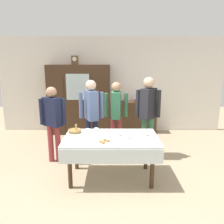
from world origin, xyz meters
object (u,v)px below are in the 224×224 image
Objects in this scene: bookshelf_low at (136,117)px; person_by_cabinet at (54,117)px; tea_cup_far_left at (128,137)px; spoon_center at (101,135)px; tea_cup_mid_left at (89,131)px; spoon_mid_left at (142,139)px; person_beside_shelf at (149,109)px; dining_table at (112,144)px; wall_cabinet at (80,100)px; tea_cup_near_right at (147,134)px; bread_basket at (76,131)px; person_behind_table_left at (92,111)px; book_stack at (137,100)px; tea_cup_mid_right at (120,134)px; tea_cup_near_left at (97,130)px; person_near_right_end at (117,110)px; mantel_clock at (76,60)px; pastry_plate at (105,142)px; tea_cup_center at (108,131)px.

person_by_cabinet is (-1.86, -1.93, 0.49)m from bookshelf_low.
spoon_center is (-0.47, 0.20, -0.02)m from tea_cup_far_left.
tea_cup_mid_left is (-0.71, 0.37, 0.00)m from tea_cup_far_left.
bookshelf_low reaches higher than spoon_mid_left.
dining_table is at bearing -129.02° from person_beside_shelf.
tea_cup_near_right is (1.51, -2.49, -0.18)m from wall_cabinet.
dining_table is at bearing -22.77° from bread_basket.
spoon_center is at bearing -33.50° from tea_cup_mid_left.
person_beside_shelf is (1.19, -0.05, 0.04)m from person_behind_table_left.
book_stack is at bearing 64.23° from tea_cup_mid_left.
person_by_cabinet is at bearing 154.86° from tea_cup_mid_right.
person_by_cabinet is (-1.30, 0.61, 0.15)m from tea_cup_mid_right.
dining_table is 0.47m from tea_cup_near_left.
bookshelf_low is 0.75× the size of person_by_cabinet.
mantel_clock is at bearing 129.43° from person_near_right_end.
spoon_mid_left is 0.07× the size of person_behind_table_left.
person_near_right_end is at bearing 106.62° from spoon_mid_left.
spoon_center is 0.08× the size of person_by_cabinet.
pastry_plate is (-0.71, -0.33, -0.01)m from tea_cup_near_right.
person_near_right_end is (-0.59, -1.39, 0.01)m from book_stack.
tea_cup_near_right is at bearing -58.87° from wall_cabinet.
spoon_mid_left is at bearing -49.33° from person_behind_table_left.
tea_cup_center is 0.54× the size of bread_basket.
person_near_right_end reaches higher than dining_table.
person_near_right_end is (-0.50, 1.16, 0.17)m from tea_cup_near_right.
person_by_cabinet reaches higher than tea_cup_mid_left.
tea_cup_mid_right is (1.03, -2.49, -0.17)m from wall_cabinet.
tea_cup_near_right is (0.61, 0.09, 0.14)m from dining_table.
tea_cup_near_right is 0.80m from spoon_center.
dining_table is at bearing -143.22° from tea_cup_mid_right.
person_behind_table_left is (-1.11, -1.64, 0.06)m from book_stack.
person_behind_table_left reaches higher than tea_cup_mid_left.
tea_cup_center is 1.11m from person_beside_shelf.
dining_table is 0.29m from pastry_plate.
tea_cup_mid_left and tea_cup_near_right have the same top height.
wall_cabinet reaches higher than dining_table.
wall_cabinet reaches higher than bookshelf_low.
person_beside_shelf reaches higher than book_stack.
dining_table is 1.04× the size of person_by_cabinet.
person_behind_table_left is at bearing -124.12° from bookshelf_low.
bread_basket is 2.02× the size of spoon_mid_left.
person_behind_table_left is at bearing 102.48° from tea_cup_near_left.
tea_cup_center is at bearing -21.44° from person_by_cabinet.
person_behind_table_left is (-0.31, 1.23, 0.23)m from pastry_plate.
pastry_plate is at bearing -41.81° from person_by_cabinet.
book_stack is 1.71× the size of tea_cup_mid_left.
spoon_mid_left is (-0.19, -2.72, -0.19)m from book_stack.
mantel_clock reaches higher than tea_cup_mid_right.
person_beside_shelf is at bearing 7.07° from person_by_cabinet.
mantel_clock is 2.60m from person_beside_shelf.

